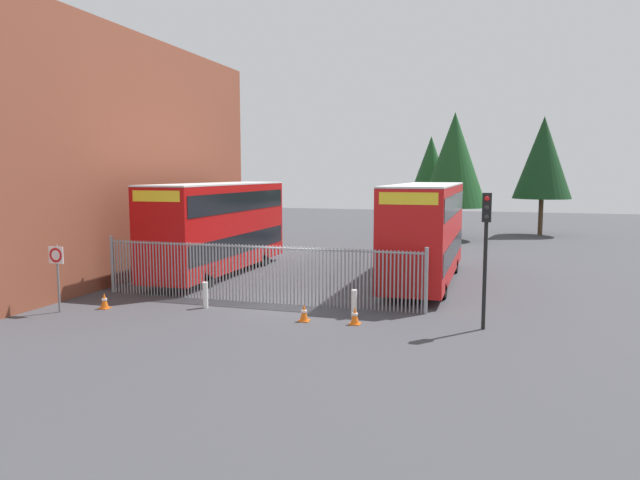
% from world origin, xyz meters
% --- Properties ---
extents(ground_plane, '(100.00, 100.00, 0.00)m').
position_xyz_m(ground_plane, '(0.00, 8.00, 0.00)').
color(ground_plane, '#3D3D42').
extents(depot_building_brick, '(6.44, 21.14, 11.28)m').
position_xyz_m(depot_building_brick, '(-11.73, 3.94, 5.64)').
color(depot_building_brick, brown).
rests_on(depot_building_brick, ground).
extents(palisade_fence, '(12.95, 0.14, 2.35)m').
position_xyz_m(palisade_fence, '(-1.32, 0.00, 1.18)').
color(palisade_fence, gray).
rests_on(palisade_fence, ground).
extents(double_decker_bus_near_gate, '(2.54, 10.81, 4.42)m').
position_xyz_m(double_decker_bus_near_gate, '(4.32, 6.05, 2.42)').
color(double_decker_bus_near_gate, red).
rests_on(double_decker_bus_near_gate, ground).
extents(double_decker_bus_behind_fence_left, '(2.54, 10.81, 4.42)m').
position_xyz_m(double_decker_bus_behind_fence_left, '(-5.57, 5.39, 2.42)').
color(double_decker_bus_behind_fence_left, '#B70C0C').
rests_on(double_decker_bus_behind_fence_left, ground).
extents(bollard_near_left, '(0.20, 0.20, 0.95)m').
position_xyz_m(bollard_near_left, '(-2.74, -1.41, 0.47)').
color(bollard_near_left, silver).
rests_on(bollard_near_left, ground).
extents(bollard_center_front, '(0.20, 0.20, 0.95)m').
position_xyz_m(bollard_center_front, '(2.81, -1.21, 0.47)').
color(bollard_center_front, silver).
rests_on(bollard_center_front, ground).
extents(traffic_cone_by_gate, '(0.34, 0.34, 0.59)m').
position_xyz_m(traffic_cone_by_gate, '(3.06, -2.14, 0.29)').
color(traffic_cone_by_gate, orange).
rests_on(traffic_cone_by_gate, ground).
extents(traffic_cone_mid_forecourt, '(0.34, 0.34, 0.59)m').
position_xyz_m(traffic_cone_mid_forecourt, '(1.35, -2.24, 0.29)').
color(traffic_cone_mid_forecourt, orange).
rests_on(traffic_cone_mid_forecourt, ground).
extents(traffic_cone_near_kerb, '(0.34, 0.34, 0.59)m').
position_xyz_m(traffic_cone_near_kerb, '(-6.18, -2.62, 0.29)').
color(traffic_cone_near_kerb, orange).
rests_on(traffic_cone_near_kerb, ground).
extents(speed_limit_sign_post, '(0.60, 0.14, 2.40)m').
position_xyz_m(speed_limit_sign_post, '(-7.35, -3.58, 1.78)').
color(speed_limit_sign_post, slate).
rests_on(speed_limit_sign_post, ground).
extents(traffic_light_kerbside, '(0.28, 0.33, 4.30)m').
position_xyz_m(traffic_light_kerbside, '(7.08, -1.55, 2.99)').
color(traffic_light_kerbside, black).
rests_on(traffic_light_kerbside, ground).
extents(tree_tall_back, '(4.82, 4.82, 9.30)m').
position_xyz_m(tree_tall_back, '(4.18, 23.90, 5.85)').
color(tree_tall_back, '#4C3823').
rests_on(tree_tall_back, ground).
extents(tree_short_side, '(4.48, 4.48, 9.31)m').
position_xyz_m(tree_short_side, '(10.60, 29.20, 6.10)').
color(tree_short_side, '#4C3823').
rests_on(tree_short_side, ground).
extents(tree_mid_row, '(3.83, 3.83, 7.93)m').
position_xyz_m(tree_mid_row, '(1.91, 29.19, 5.18)').
color(tree_mid_row, '#4C3823').
rests_on(tree_mid_row, ground).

